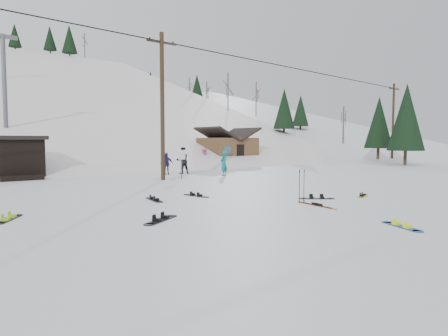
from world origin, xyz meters
TOP-DOWN VIEW (x-y plane):
  - ground at (0.00, 0.00)m, footprint 200.00×200.00m
  - ski_slope at (0.00, 55.00)m, footprint 60.00×85.24m
  - ridge_right at (38.00, 50.00)m, footprint 45.66×93.98m
  - treeline_right at (36.00, 42.00)m, footprint 20.00×60.00m
  - utility_pole at (2.00, 14.00)m, footprint 2.00×0.26m
  - utility_pole_right at (34.00, 17.00)m, footprint 2.00×0.26m
  - trail_sign at (3.10, 13.58)m, footprint 0.50×0.09m
  - lift_hut at (-5.00, 20.94)m, footprint 3.40×4.10m
  - lift_tower_near at (-4.00, 30.00)m, footprint 2.20×0.36m
  - cabin at (15.00, 24.00)m, footprint 5.39×4.40m
  - hero_snowboard at (0.73, -2.08)m, footprint 0.73×1.44m
  - hero_skis at (1.75, 1.77)m, footprint 0.36×1.94m
  - ski_poles at (1.87, 2.64)m, footprint 0.36×0.10m
  - board_scatter_a at (-4.23, 2.93)m, footprint 1.51×1.04m
  - board_scatter_b at (-2.43, 6.78)m, footprint 0.49×1.58m
  - board_scatter_c at (-7.90, 5.94)m, footprint 1.00×1.41m
  - board_scatter_d at (3.16, 2.94)m, footprint 1.25×1.05m
  - board_scatter_e at (5.35, 2.18)m, footprint 1.26×0.65m
  - board_scatter_f at (-0.40, 6.73)m, footprint 0.49×1.50m
  - skier_teal at (6.67, 13.86)m, footprint 0.75×0.64m
  - skier_dark at (5.31, 17.05)m, footprint 1.07×0.91m
  - skier_pink at (11.10, 22.58)m, footprint 1.30×1.16m
  - skier_navy at (4.07, 17.18)m, footprint 0.95×0.88m

SIDE VIEW (x-z plane):
  - ski_slope at x=0.00m, z-range -44.99..20.99m
  - ridge_right at x=38.00m, z-range -38.30..16.30m
  - ground at x=0.00m, z-range 0.00..0.00m
  - treeline_right at x=36.00m, z-range -5.00..5.00m
  - board_scatter_e at x=5.35m, z-range -0.02..0.07m
  - board_scatter_d at x=3.16m, z-range -0.03..0.08m
  - hero_snowboard at x=0.73m, z-range -0.03..0.08m
  - board_scatter_f at x=-0.40m, z-range -0.03..0.08m
  - board_scatter_b at x=-2.43m, z-range -0.03..0.08m
  - hero_skis at x=1.75m, z-range -0.02..0.08m
  - board_scatter_c at x=-7.90m, z-range -0.03..0.09m
  - board_scatter_a at x=-4.23m, z-range -0.03..0.09m
  - ski_poles at x=1.87m, z-range 0.02..1.33m
  - skier_navy at x=4.07m, z-range 0.00..1.57m
  - skier_teal at x=6.67m, z-range 0.00..1.74m
  - skier_pink at x=11.10m, z-range 0.00..1.75m
  - skier_dark at x=5.31m, z-range 0.00..1.94m
  - trail_sign at x=3.10m, z-range 0.35..2.20m
  - lift_hut at x=-5.00m, z-range -0.01..2.74m
  - cabin at x=15.00m, z-range -0.40..3.37m
  - utility_pole at x=2.00m, z-range 0.18..9.18m
  - utility_pole_right at x=34.00m, z-range 0.18..9.18m
  - lift_tower_near at x=-4.00m, z-range 3.86..11.86m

